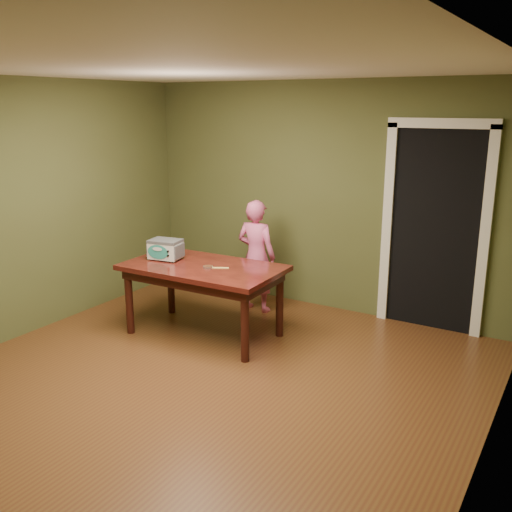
{
  "coord_description": "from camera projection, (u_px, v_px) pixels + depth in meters",
  "views": [
    {
      "loc": [
        2.71,
        -3.43,
        2.33
      ],
      "look_at": [
        0.03,
        1.0,
        0.95
      ],
      "focal_mm": 40.0,
      "sensor_mm": 36.0,
      "label": 1
    }
  ],
  "objects": [
    {
      "name": "spatula",
      "position": [
        220.0,
        268.0,
        5.68
      ],
      "size": [
        0.17,
        0.11,
        0.01
      ],
      "primitive_type": "cube",
      "rotation": [
        0.0,
        0.0,
        0.5
      ],
      "color": "#F8D56C",
      "rests_on": "dining_table"
    },
    {
      "name": "floor",
      "position": [
        192.0,
        391.0,
        4.79
      ],
      "size": [
        5.0,
        5.0,
        0.0
      ],
      "primitive_type": "plane",
      "color": "brown",
      "rests_on": "ground"
    },
    {
      "name": "toy_oven",
      "position": [
        165.0,
        249.0,
        5.98
      ],
      "size": [
        0.37,
        0.28,
        0.21
      ],
      "rotation": [
        0.0,
        0.0,
        0.17
      ],
      "color": "#4C4F54",
      "rests_on": "dining_table"
    },
    {
      "name": "room_shell",
      "position": [
        185.0,
        189.0,
        4.35
      ],
      "size": [
        4.52,
        5.02,
        2.61
      ],
      "color": "#4B542D",
      "rests_on": "ground"
    },
    {
      "name": "doorway",
      "position": [
        442.0,
        226.0,
        6.17
      ],
      "size": [
        1.1,
        0.66,
        2.25
      ],
      "color": "black",
      "rests_on": "ground"
    },
    {
      "name": "baking_pan",
      "position": [
        208.0,
        267.0,
        5.68
      ],
      "size": [
        0.1,
        0.1,
        0.02
      ],
      "color": "silver",
      "rests_on": "dining_table"
    },
    {
      "name": "dining_table",
      "position": [
        203.0,
        275.0,
        5.81
      ],
      "size": [
        1.62,
        0.94,
        0.75
      ],
      "rotation": [
        0.0,
        0.0,
        0.03
      ],
      "color": "#340E0B",
      "rests_on": "floor"
    },
    {
      "name": "child",
      "position": [
        256.0,
        256.0,
        6.52
      ],
      "size": [
        0.48,
        0.32,
        1.3
      ],
      "primitive_type": "imported",
      "rotation": [
        0.0,
        0.0,
        3.16
      ],
      "color": "#E65E97",
      "rests_on": "floor"
    }
  ]
}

